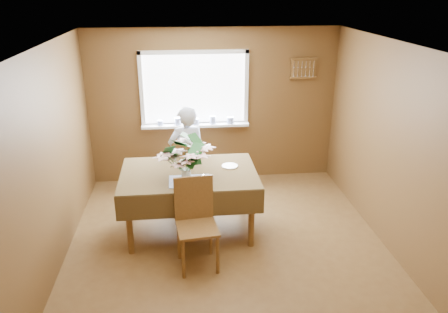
{
  "coord_description": "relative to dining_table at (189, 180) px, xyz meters",
  "views": [
    {
      "loc": [
        -0.53,
        -4.61,
        3.11
      ],
      "look_at": [
        0.0,
        0.55,
        1.05
      ],
      "focal_mm": 35.0,
      "sensor_mm": 36.0,
      "label": 1
    }
  ],
  "objects": [
    {
      "name": "flower_bouquet",
      "position": [
        -0.04,
        -0.24,
        0.44
      ],
      "size": [
        0.59,
        0.59,
        0.51
      ],
      "rotation": [
        0.0,
        0.0,
        0.42
      ],
      "color": "white",
      "rests_on": "dining_table"
    },
    {
      "name": "window_assembly",
      "position": [
        0.16,
        1.65,
        0.61
      ],
      "size": [
        1.72,
        0.2,
        1.22
      ],
      "color": "white",
      "rests_on": "wall_back"
    },
    {
      "name": "wall_right",
      "position": [
        2.46,
        -0.55,
        0.51
      ],
      "size": [
        0.0,
        4.5,
        4.5
      ],
      "primitive_type": "plane",
      "rotation": [
        1.57,
        0.0,
        -1.57
      ],
      "color": "brown",
      "rests_on": "floor"
    },
    {
      "name": "spoon_rack",
      "position": [
        1.91,
        1.66,
        1.11
      ],
      "size": [
        0.44,
        0.05,
        0.33
      ],
      "color": "brown",
      "rests_on": "wall_back"
    },
    {
      "name": "table_knife",
      "position": [
        0.18,
        -0.21,
        0.11
      ],
      "size": [
        0.03,
        0.21,
        0.0
      ],
      "primitive_type": "cube",
      "rotation": [
        0.0,
        0.0,
        -0.03
      ],
      "color": "silver",
      "rests_on": "dining_table"
    },
    {
      "name": "chair_far",
      "position": [
        -0.01,
        0.85,
        -0.2
      ],
      "size": [
        0.43,
        0.43,
        1.0
      ],
      "rotation": [
        0.0,
        0.0,
        3.13
      ],
      "color": "brown",
      "rests_on": "floor"
    },
    {
      "name": "wall_front",
      "position": [
        0.46,
        -2.8,
        0.51
      ],
      "size": [
        4.0,
        0.0,
        4.0
      ],
      "primitive_type": "plane",
      "rotation": [
        -1.57,
        0.0,
        0.0
      ],
      "color": "brown",
      "rests_on": "floor"
    },
    {
      "name": "dining_table",
      "position": [
        0.0,
        0.0,
        0.0
      ],
      "size": [
        1.76,
        1.21,
        0.86
      ],
      "rotation": [
        0.0,
        0.0,
        0.01
      ],
      "color": "brown",
      "rests_on": "floor"
    },
    {
      "name": "ceiling",
      "position": [
        0.46,
        -0.55,
        1.76
      ],
      "size": [
        4.5,
        4.5,
        0.0
      ],
      "primitive_type": "plane",
      "rotation": [
        3.14,
        0.0,
        0.0
      ],
      "color": "white",
      "rests_on": "wall_back"
    },
    {
      "name": "floor",
      "position": [
        0.46,
        -0.55,
        -0.74
      ],
      "size": [
        4.5,
        4.5,
        0.0
      ],
      "primitive_type": "plane",
      "color": "brown",
      "rests_on": "ground"
    },
    {
      "name": "chair_near",
      "position": [
        0.05,
        -0.73,
        -0.17
      ],
      "size": [
        0.51,
        0.51,
        1.06
      ],
      "rotation": [
        0.0,
        0.0,
        0.12
      ],
      "color": "brown",
      "rests_on": "floor"
    },
    {
      "name": "side_plate",
      "position": [
        0.55,
        0.14,
        0.11
      ],
      "size": [
        0.22,
        0.22,
        0.01
      ],
      "primitive_type": "cylinder",
      "rotation": [
        0.0,
        0.0,
        -0.02
      ],
      "color": "white",
      "rests_on": "dining_table"
    },
    {
      "name": "wall_left",
      "position": [
        -1.54,
        -0.55,
        0.51
      ],
      "size": [
        0.0,
        4.5,
        4.5
      ],
      "primitive_type": "plane",
      "rotation": [
        1.57,
        0.0,
        1.57
      ],
      "color": "brown",
      "rests_on": "floor"
    },
    {
      "name": "seated_woman",
      "position": [
        -0.01,
        0.81,
        0.01
      ],
      "size": [
        0.62,
        0.48,
        1.51
      ],
      "primitive_type": "imported",
      "rotation": [
        0.0,
        0.0,
        3.38
      ],
      "color": "white",
      "rests_on": "floor"
    },
    {
      "name": "wall_back",
      "position": [
        0.46,
        1.7,
        0.51
      ],
      "size": [
        4.0,
        0.0,
        4.0
      ],
      "primitive_type": "plane",
      "rotation": [
        1.57,
        0.0,
        0.0
      ],
      "color": "brown",
      "rests_on": "floor"
    }
  ]
}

